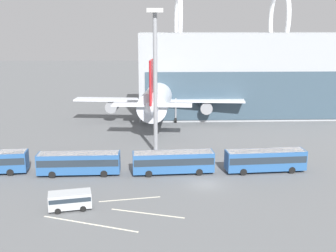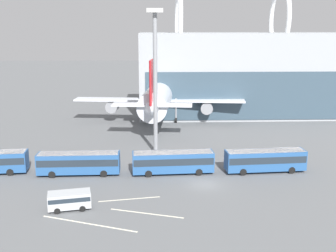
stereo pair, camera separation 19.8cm
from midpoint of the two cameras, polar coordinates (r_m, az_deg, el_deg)
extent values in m
plane|color=slate|center=(57.24, 4.94, -7.87)|extent=(440.00, 440.00, 0.00)
torus|color=white|center=(100.87, 1.34, 14.35)|extent=(1.10, 15.34, 15.34)
torus|color=white|center=(105.01, 14.76, 13.89)|extent=(1.10, 15.34, 15.34)
cylinder|color=silver|center=(94.45, -1.19, 4.35)|extent=(9.33, 35.49, 5.71)
sphere|color=silver|center=(111.76, -0.42, 5.73)|extent=(5.59, 5.59, 5.59)
cone|color=silver|center=(77.24, -2.31, 2.36)|extent=(6.19, 8.22, 5.42)
cube|color=silver|center=(92.50, -1.31, 3.54)|extent=(37.47, 7.68, 0.35)
cylinder|color=gray|center=(94.26, -7.64, 2.64)|extent=(2.93, 3.32, 2.63)
cylinder|color=gray|center=(92.45, 5.16, 2.50)|extent=(2.93, 3.32, 2.63)
cube|color=red|center=(77.32, -2.28, 6.02)|extent=(0.98, 5.61, 8.00)
cube|color=silver|center=(77.97, -2.25, 2.89)|extent=(15.09, 4.73, 0.28)
cylinder|color=gray|center=(106.50, -0.64, 3.71)|extent=(0.36, 0.36, 4.91)
cylinder|color=black|center=(106.94, -0.64, 2.41)|extent=(0.56, 1.14, 1.10)
cylinder|color=gray|center=(93.26, -3.57, 2.33)|extent=(0.36, 0.36, 4.91)
cylinder|color=black|center=(93.75, -3.55, 0.86)|extent=(0.56, 1.14, 1.10)
cylinder|color=gray|center=(92.61, 0.99, 2.28)|extent=(0.36, 0.36, 4.91)
cylinder|color=black|center=(93.11, 0.98, 0.79)|extent=(0.56, 1.14, 1.10)
cone|color=silver|center=(111.00, 20.68, 4.12)|extent=(7.75, 4.95, 4.45)
cube|color=#19724C|center=(110.74, 21.26, 6.31)|extent=(5.05, 0.74, 7.19)
cube|color=silver|center=(111.20, 21.10, 4.35)|extent=(4.02, 12.38, 0.28)
cylinder|color=black|center=(66.38, -20.18, -5.21)|extent=(1.02, 0.38, 1.00)
cylinder|color=black|center=(64.10, -20.66, -5.89)|extent=(1.02, 0.38, 1.00)
cube|color=#285693|center=(61.39, -12.05, -4.88)|extent=(11.63, 2.85, 2.84)
cube|color=#232D38|center=(61.30, -12.06, -4.62)|extent=(11.40, 2.88, 0.99)
cube|color=silver|center=(60.99, -12.11, -3.66)|extent=(11.28, 2.77, 0.12)
cylinder|color=black|center=(62.50, -8.55, -5.65)|extent=(1.00, 0.32, 1.00)
cylinder|color=black|center=(60.18, -8.77, -6.40)|extent=(1.00, 0.32, 1.00)
cylinder|color=black|center=(63.60, -15.04, -5.63)|extent=(1.00, 0.32, 1.00)
cylinder|color=black|center=(61.32, -15.50, -6.37)|extent=(1.00, 0.32, 1.00)
cube|color=#285693|center=(60.53, 0.62, -4.83)|extent=(11.73, 3.37, 2.84)
cube|color=#232D38|center=(60.45, 0.62, -4.58)|extent=(11.50, 3.38, 0.99)
cube|color=silver|center=(60.13, 0.62, -3.60)|extent=(11.38, 3.27, 0.12)
cylinder|color=black|center=(62.57, 3.78, -5.50)|extent=(1.02, 0.36, 1.00)
cylinder|color=black|center=(60.28, 4.16, -6.25)|extent=(1.02, 0.36, 1.00)
cylinder|color=black|center=(61.84, -2.84, -5.72)|extent=(1.02, 0.36, 1.00)
cylinder|color=black|center=(59.51, -2.71, -6.49)|extent=(1.02, 0.36, 1.00)
cube|color=#285693|center=(62.90, 12.95, -4.48)|extent=(11.75, 3.52, 2.84)
cube|color=#232D38|center=(62.81, 12.97, -4.24)|extent=(11.52, 3.53, 0.99)
cube|color=silver|center=(62.51, 13.02, -3.30)|extent=(11.40, 3.41, 0.12)
cylinder|color=black|center=(65.63, 15.52, -5.07)|extent=(1.02, 0.37, 1.00)
cylinder|color=black|center=(63.47, 16.34, -5.75)|extent=(1.02, 0.37, 1.00)
cylinder|color=black|center=(63.34, 9.45, -5.42)|extent=(1.02, 0.37, 1.00)
cylinder|color=black|center=(61.11, 10.07, -6.15)|extent=(1.02, 0.37, 1.00)
cube|color=#B2B7BC|center=(50.54, -13.25, -9.68)|extent=(5.17, 3.11, 1.76)
cube|color=#232D38|center=(50.43, -13.26, -9.39)|extent=(5.03, 3.10, 0.53)
cylinder|color=black|center=(49.94, -14.82, -11.09)|extent=(0.73, 0.35, 0.70)
cylinder|color=black|center=(51.84, -14.79, -10.17)|extent=(0.73, 0.35, 0.70)
cylinder|color=black|center=(49.92, -11.55, -10.92)|extent=(0.73, 0.35, 0.70)
cylinder|color=black|center=(51.82, -11.64, -10.00)|extent=(0.73, 0.35, 0.70)
cylinder|color=gray|center=(68.47, -1.81, 5.55)|extent=(0.69, 0.69, 22.86)
cube|color=silver|center=(67.92, -1.88, 15.37)|extent=(2.55, 2.55, 0.64)
cube|color=silver|center=(47.08, -10.72, -12.89)|extent=(10.73, 4.40, 0.01)
cube|color=silver|center=(48.70, -2.95, -11.74)|extent=(8.38, 2.94, 0.01)
cube|color=silver|center=(52.56, -5.29, -9.84)|extent=(7.50, 1.49, 0.01)
camera|label=1|loc=(0.10, -90.08, -0.02)|focal=45.00mm
camera|label=2|loc=(0.10, 89.92, 0.02)|focal=45.00mm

